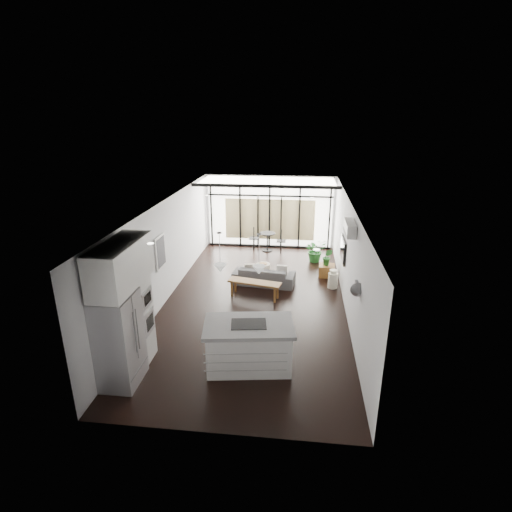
% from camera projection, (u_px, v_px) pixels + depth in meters
% --- Properties ---
extents(floor, '(5.00, 10.00, 0.00)m').
position_uv_depth(floor, '(255.00, 301.00, 11.32)').
color(floor, black).
rests_on(floor, ground).
extents(ceiling, '(5.00, 10.00, 0.00)m').
position_uv_depth(ceiling, '(255.00, 204.00, 10.37)').
color(ceiling, silver).
rests_on(ceiling, ground).
extents(wall_left, '(0.02, 10.00, 2.80)m').
position_uv_depth(wall_left, '(166.00, 251.00, 11.11)').
color(wall_left, silver).
rests_on(wall_left, ground).
extents(wall_right, '(0.02, 10.00, 2.80)m').
position_uv_depth(wall_right, '(348.00, 258.00, 10.57)').
color(wall_right, silver).
rests_on(wall_right, ground).
extents(wall_back, '(5.00, 0.02, 2.80)m').
position_uv_depth(wall_back, '(270.00, 212.00, 15.52)').
color(wall_back, silver).
rests_on(wall_back, ground).
extents(wall_front, '(5.00, 0.02, 2.80)m').
position_uv_depth(wall_front, '(217.00, 362.00, 6.17)').
color(wall_front, silver).
rests_on(wall_front, ground).
extents(glazing, '(5.00, 0.20, 2.80)m').
position_uv_depth(glazing, '(270.00, 212.00, 15.40)').
color(glazing, black).
rests_on(glazing, ground).
extents(skylight, '(4.70, 1.90, 0.06)m').
position_uv_depth(skylight, '(268.00, 180.00, 14.12)').
color(skylight, silver).
rests_on(skylight, ceiling).
extents(neighbour_building, '(3.50, 0.02, 1.60)m').
position_uv_depth(neighbour_building, '(270.00, 220.00, 15.57)').
color(neighbour_building, '#CEB88B').
rests_on(neighbour_building, ground).
extents(island, '(1.96, 1.33, 1.00)m').
position_uv_depth(island, '(249.00, 345.00, 8.25)').
color(island, silver).
rests_on(island, floor).
extents(cooktop, '(0.77, 0.57, 0.01)m').
position_uv_depth(cooktop, '(249.00, 324.00, 8.08)').
color(cooktop, black).
rests_on(cooktop, island).
extents(fridge, '(0.72, 0.90, 1.87)m').
position_uv_depth(fridge, '(118.00, 340.00, 7.64)').
color(fridge, '#ACABB1').
rests_on(fridge, floor).
extents(appliance_column, '(0.58, 0.61, 2.26)m').
position_uv_depth(appliance_column, '(135.00, 311.00, 8.32)').
color(appliance_column, silver).
rests_on(appliance_column, floor).
extents(upper_cabinets, '(0.62, 1.75, 0.86)m').
position_uv_depth(upper_cabinets, '(121.00, 265.00, 7.48)').
color(upper_cabinets, silver).
rests_on(upper_cabinets, wall_left).
extents(pendant_left, '(0.26, 0.26, 0.18)m').
position_uv_depth(pendant_left, '(220.00, 268.00, 8.20)').
color(pendant_left, silver).
rests_on(pendant_left, ceiling).
extents(pendant_right, '(0.26, 0.26, 0.18)m').
position_uv_depth(pendant_right, '(259.00, 270.00, 8.11)').
color(pendant_right, silver).
rests_on(pendant_right, ceiling).
extents(sofa, '(1.95, 0.78, 0.74)m').
position_uv_depth(sofa, '(264.00, 273.00, 12.32)').
color(sofa, '#4A494C').
rests_on(sofa, floor).
extents(console_bench, '(1.57, 0.70, 0.49)m').
position_uv_depth(console_bench, '(255.00, 289.00, 11.47)').
color(console_bench, brown).
rests_on(console_bench, floor).
extents(pouf, '(0.54, 0.54, 0.37)m').
position_uv_depth(pouf, '(263.00, 269.00, 13.13)').
color(pouf, beige).
rests_on(pouf, floor).
extents(crate, '(0.54, 0.54, 0.37)m').
position_uv_depth(crate, '(327.00, 271.00, 12.99)').
color(crate, brown).
rests_on(crate, floor).
extents(plant_tall, '(1.04, 1.08, 0.65)m').
position_uv_depth(plant_tall, '(315.00, 253.00, 14.22)').
color(plant_tall, '#226325').
rests_on(plant_tall, floor).
extents(plant_crate, '(0.41, 0.61, 0.25)m').
position_uv_depth(plant_crate, '(327.00, 262.00, 12.89)').
color(plant_crate, '#226325').
rests_on(plant_crate, crate).
extents(milk_can, '(0.30, 0.30, 0.58)m').
position_uv_depth(milk_can, '(333.00, 279.00, 12.09)').
color(milk_can, '#EEE9CD').
rests_on(milk_can, floor).
extents(bistro_set, '(1.57, 0.90, 0.71)m').
position_uv_depth(bistro_set, '(267.00, 242.00, 15.31)').
color(bistro_set, black).
rests_on(bistro_set, floor).
extents(tv, '(0.05, 1.10, 0.65)m').
position_uv_depth(tv, '(343.00, 250.00, 11.55)').
color(tv, black).
rests_on(tv, wall_right).
extents(ac_unit, '(0.22, 0.90, 0.30)m').
position_uv_depth(ac_unit, '(350.00, 228.00, 9.48)').
color(ac_unit, silver).
rests_on(ac_unit, wall_right).
extents(framed_art, '(0.04, 0.70, 0.90)m').
position_uv_depth(framed_art, '(160.00, 252.00, 10.59)').
color(framed_art, black).
rests_on(framed_art, wall_left).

